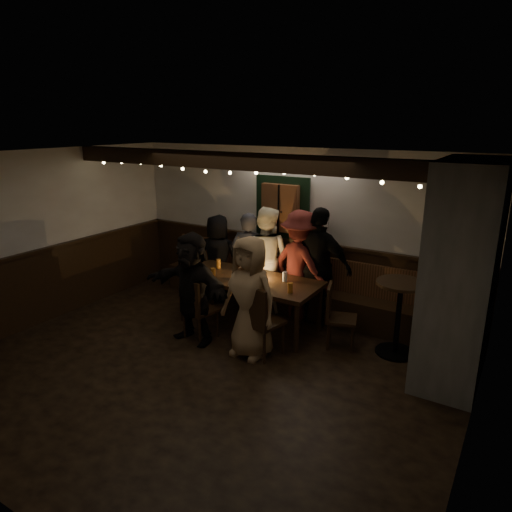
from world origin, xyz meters
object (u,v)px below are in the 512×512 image
Objects in this scene: high_top at (399,309)px; person_g at (250,297)px; chair_near_right at (259,317)px; person_c at (266,258)px; dining_table at (249,282)px; person_b at (249,261)px; person_e at (319,266)px; person_d at (301,265)px; person_a at (218,258)px; person_f at (192,288)px; chair_end at (336,312)px; chair_near_left at (196,306)px.

person_g is (-1.64, -1.03, 0.17)m from high_top.
person_c is at bearing 117.23° from chair_near_right.
dining_table is 0.77m from person_b.
person_e reaches higher than person_b.
high_top is 0.60× the size of person_c.
person_g is at bearing 107.88° from person_d.
person_f is at bearing 95.60° from person_a.
person_g is at bearing 120.02° from person_a.
person_d reaches higher than person_a.
chair_near_right is 1.47m from person_e.
person_e is (1.85, 0.03, 0.15)m from person_a.
person_f is at bearing -117.24° from dining_table.
dining_table is at bearing -176.78° from chair_end.
person_g is (-0.02, -1.43, -0.05)m from person_d.
high_top reaches higher than chair_end.
person_a is at bearing 139.89° from chair_near_right.
person_a is 1.58m from person_f.
chair_near_left is 1.01m from chair_near_right.
chair_near_right is at bearing 122.41° from person_a.
high_top is at bearing 35.66° from person_g.
chair_end is at bearing -164.68° from high_top.
person_f is (-0.02, -0.03, 0.27)m from chair_near_left.
chair_near_right is at bearing 1.96° from chair_near_left.
high_top is at bearing 156.04° from person_a.
person_e reaches higher than chair_near_left.
person_g is (0.90, 0.06, 0.02)m from person_f.
high_top is at bearing 15.32° from chair_end.
dining_table is at bearing 72.33° from person_d.
dining_table is at bearing 63.37° from chair_near_left.
person_e reaches higher than person_g.
person_d is 1.06× the size of person_g.
person_g is at bearing -136.51° from chair_end.
chair_near_left is at bearing 53.82° from person_f.
person_c reaches higher than person_f.
chair_near_right is at bearing 87.00° from person_e.
high_top is at bearing 28.90° from person_f.
person_d reaches higher than person_f.
person_c is at bearing 12.81° from person_d.
person_a reaches higher than dining_table.
person_d is (1.54, 0.04, 0.11)m from person_a.
person_f is 0.97× the size of person_g.
dining_table is 2.43× the size of chair_end.
person_d is 1.09× the size of person_f.
person_a is 1.55m from person_d.
person_c is 1.08× the size of person_f.
person_e reaches higher than person_a.
person_b reaches higher than person_a.
person_a is 0.87× the size of person_d.
person_c is at bearing 155.51° from chair_end.
person_b reaches higher than dining_table.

